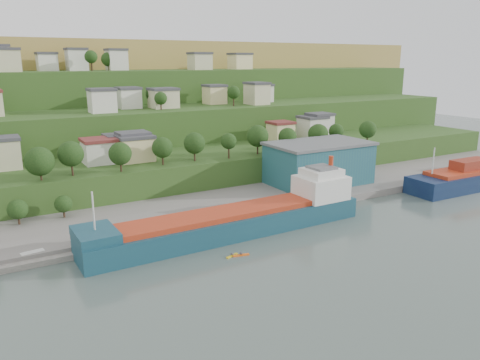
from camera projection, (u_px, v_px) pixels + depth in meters
ground at (276, 244)px, 102.47m from camera, size 500.00×500.00×0.00m
quay at (279, 199)px, 135.64m from camera, size 220.00×26.00×4.00m
hillside at (94, 137)px, 244.11m from camera, size 360.00×210.95×96.00m
cargo_ship_near at (239, 222)px, 108.14m from camera, size 68.35×11.97×17.53m
warehouse at (319, 163)px, 144.11m from camera, size 31.08×19.14×12.80m
dinghy at (33, 254)px, 93.08m from camera, size 4.59×2.26×0.88m
kayak_orange at (241, 255)px, 96.14m from camera, size 3.50×1.26×0.86m
kayak_yellow at (232, 255)px, 95.87m from camera, size 3.14×1.59×0.79m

